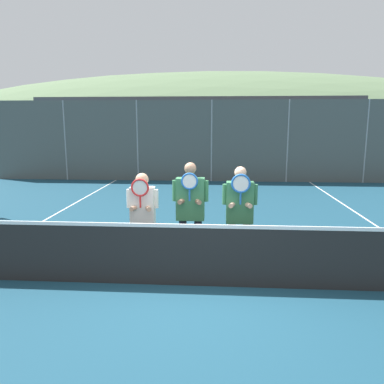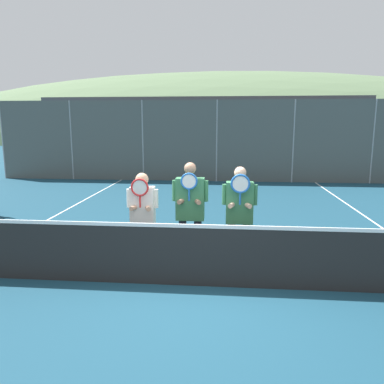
% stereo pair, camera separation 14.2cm
% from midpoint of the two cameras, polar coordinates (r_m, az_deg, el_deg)
% --- Properties ---
extents(ground_plane, '(120.00, 120.00, 0.00)m').
position_cam_midpoint_polar(ground_plane, '(6.03, 1.44, -14.09)').
color(ground_plane, navy).
extents(hill_distant, '(107.05, 59.47, 20.81)m').
position_cam_midpoint_polar(hill_distant, '(65.94, 5.02, 8.30)').
color(hill_distant, '#5B7551').
rests_on(hill_distant, ground_plane).
extents(clubhouse_building, '(18.71, 5.50, 3.96)m').
position_cam_midpoint_polar(clubhouse_building, '(24.20, 2.09, 9.31)').
color(clubhouse_building, '#9EA3A8').
rests_on(clubhouse_building, ground_plane).
extents(fence_back, '(19.37, 0.06, 3.46)m').
position_cam_midpoint_polar(fence_back, '(16.17, 4.04, 7.73)').
color(fence_back, gray).
rests_on(fence_back, ground_plane).
extents(tennis_net, '(11.34, 0.09, 1.09)m').
position_cam_midpoint_polar(tennis_net, '(5.84, 1.47, -9.51)').
color(tennis_net, gray).
rests_on(tennis_net, ground_plane).
extents(court_line_left_sideline, '(0.05, 16.00, 0.01)m').
position_cam_midpoint_polar(court_line_left_sideline, '(9.95, -22.38, -4.89)').
color(court_line_left_sideline, white).
rests_on(court_line_left_sideline, ground_plane).
extents(player_leftmost, '(0.54, 0.34, 1.69)m').
position_cam_midpoint_polar(player_leftmost, '(6.40, -6.90, -3.18)').
color(player_leftmost, black).
rests_on(player_leftmost, ground_plane).
extents(player_center_left, '(0.61, 0.34, 1.87)m').
position_cam_midpoint_polar(player_center_left, '(6.30, 0.36, -2.45)').
color(player_center_left, '#232838').
rests_on(player_center_left, ground_plane).
extents(player_center_right, '(0.58, 0.34, 1.81)m').
position_cam_midpoint_polar(player_center_right, '(6.25, 7.87, -2.97)').
color(player_center_right, '#56565B').
rests_on(player_center_right, ground_plane).
extents(car_far_left, '(4.16, 1.94, 1.80)m').
position_cam_midpoint_polar(car_far_left, '(19.70, -13.94, 5.57)').
color(car_far_left, silver).
rests_on(car_far_left, ground_plane).
extents(car_left_of_center, '(4.37, 2.09, 1.84)m').
position_cam_midpoint_polar(car_left_of_center, '(18.65, 0.49, 5.67)').
color(car_left_of_center, '#285638').
rests_on(car_left_of_center, ground_plane).
extents(car_center, '(4.22, 1.94, 1.75)m').
position_cam_midpoint_polar(car_center, '(18.70, 15.76, 5.17)').
color(car_center, silver).
rests_on(car_center, ground_plane).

